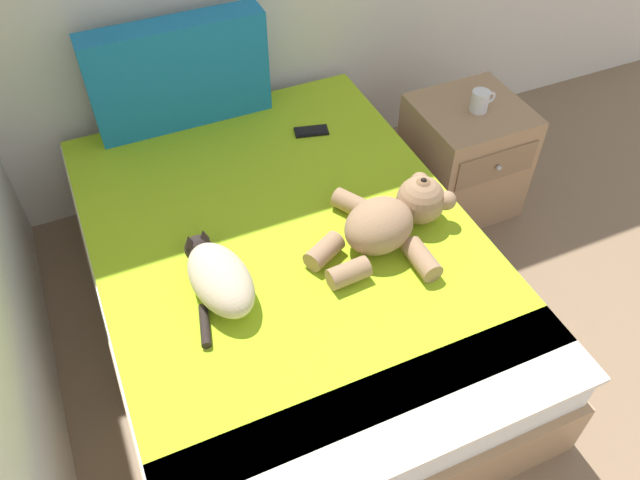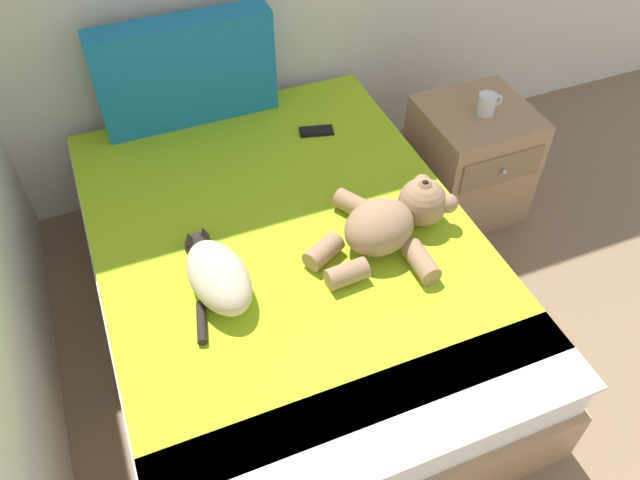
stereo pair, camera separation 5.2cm
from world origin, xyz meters
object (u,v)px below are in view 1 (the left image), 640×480
bed (288,281)px  mug (480,101)px  teddy_bear (391,220)px  cell_phone (311,131)px  nightstand (463,157)px  patterned_cushion (179,74)px  cat (218,276)px

bed → mug: size_ratio=16.03×
bed → teddy_bear: teddy_bear is taller
teddy_bear → mug: 0.85m
teddy_bear → cell_phone: (-0.01, 0.70, -0.08)m
cell_phone → nightstand: bearing=-15.8°
patterned_cushion → mug: size_ratio=6.35×
patterned_cushion → teddy_bear: (0.49, -1.01, -0.15)m
patterned_cushion → cat: patterned_cushion is taller
bed → mug: 1.16m
teddy_bear → mug: bearing=34.5°
bed → teddy_bear: size_ratio=3.14×
bed → nightstand: 1.10m
cell_phone → cat: bearing=-132.5°
bed → mug: (1.06, 0.33, 0.36)m
cell_phone → nightstand: size_ratio=0.29×
cat → nightstand: size_ratio=0.78×
patterned_cushion → cat: (-0.17, -1.01, -0.16)m
cat → nightstand: (1.34, 0.50, -0.29)m
cat → mug: bearing=19.5°
patterned_cushion → cat: size_ratio=1.75×
patterned_cushion → cell_phone: bearing=-33.3°
cat → mug: size_ratio=3.63×
cat → nightstand: 1.46m
mug → teddy_bear: bearing=-145.5°
teddy_bear → nightstand: teddy_bear is taller
teddy_bear → cell_phone: size_ratio=3.81×
cell_phone → patterned_cushion: bearing=146.7°
bed → patterned_cushion: patterned_cushion is taller
patterned_cushion → mug: bearing=-24.1°
patterned_cushion → cell_phone: patterned_cushion is taller
cell_phone → mug: 0.75m
bed → cat: 0.46m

